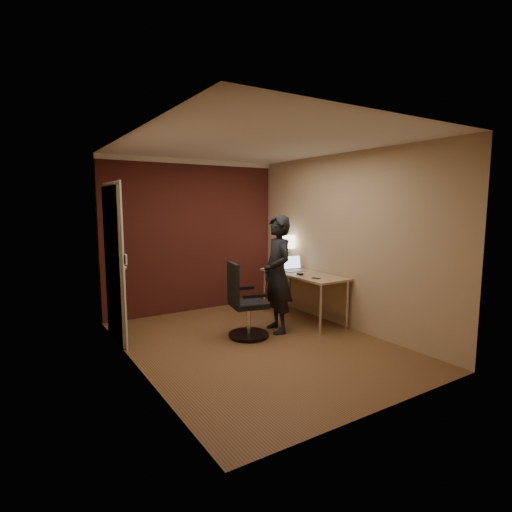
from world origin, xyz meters
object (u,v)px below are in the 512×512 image
desk (307,281)px  phone (316,278)px  person (278,274)px  desk_lamp (286,242)px  office_chair (244,305)px  mouse (300,274)px  laptop (293,266)px

desk → phone: 0.50m
person → desk_lamp: bearing=150.1°
person → office_chair: bearing=-79.5°
desk → mouse: (-0.21, -0.09, 0.14)m
desk_lamp → laptop: bearing=-108.6°
mouse → office_chair: 1.11m
laptop → mouse: size_ratio=3.71×
mouse → phone: bearing=-77.4°
mouse → desk: bearing=34.3°
desk_lamp → phone: size_ratio=4.65×
laptop → mouse: (-0.17, -0.39, -0.05)m
laptop → mouse: 0.43m
desk_lamp → desk: bearing=-96.9°
desk → phone: bearing=-114.0°
mouse → person: size_ratio=0.06×
desk → office_chair: size_ratio=1.50×
phone → person: size_ratio=0.07×
laptop → person: size_ratio=0.23×
phone → office_chair: (-1.07, 0.21, -0.29)m
mouse → person: person is taller
desk → desk_lamp: bearing=83.1°
phone → person: person is taller
phone → office_chair: bearing=146.3°
desk → desk_lamp: 0.86m
office_chair → person: 0.65m
desk → desk_lamp: (0.08, 0.66, 0.55)m
desk → person: (-0.73, -0.25, 0.21)m
phone → desk: bearing=43.3°
desk_lamp → laptop: (-0.12, -0.36, -0.35)m
laptop → person: bearing=-141.5°
laptop → phone: bearing=-101.8°
desk_lamp → laptop: size_ratio=1.44×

